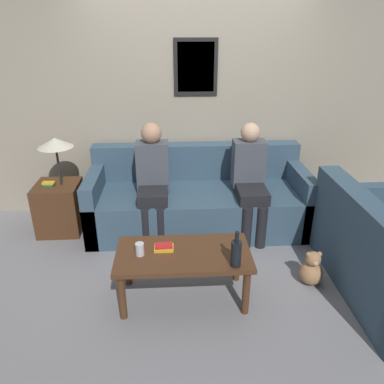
% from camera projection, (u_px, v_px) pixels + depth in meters
% --- Properties ---
extents(ground_plane, '(16.00, 16.00, 0.00)m').
position_uv_depth(ground_plane, '(202.00, 250.00, 3.86)').
color(ground_plane, gray).
extents(wall_back, '(9.00, 0.08, 2.60)m').
position_uv_depth(wall_back, '(195.00, 103.00, 4.28)').
color(wall_back, '#9E937F').
rests_on(wall_back, ground_plane).
extents(couch_main, '(2.39, 0.94, 0.87)m').
position_uv_depth(couch_main, '(198.00, 200.00, 4.24)').
color(couch_main, '#385166').
rests_on(couch_main, ground_plane).
extents(coffee_table, '(1.09, 0.55, 0.45)m').
position_uv_depth(coffee_table, '(183.00, 259.00, 3.04)').
color(coffee_table, '#4C2D19').
rests_on(coffee_table, ground_plane).
extents(side_table_with_lamp, '(0.47, 0.46, 1.07)m').
position_uv_depth(side_table_with_lamp, '(59.00, 201.00, 4.10)').
color(side_table_with_lamp, '#4C2D19').
rests_on(side_table_with_lamp, ground_plane).
extents(wine_bottle, '(0.08, 0.08, 0.30)m').
position_uv_depth(wine_bottle, '(236.00, 253.00, 2.81)').
color(wine_bottle, black).
rests_on(wine_bottle, coffee_table).
extents(drinking_glass, '(0.07, 0.07, 0.11)m').
position_uv_depth(drinking_glass, '(140.00, 249.00, 2.96)').
color(drinking_glass, silver).
rests_on(drinking_glass, coffee_table).
extents(book_stack, '(0.16, 0.11, 0.05)m').
position_uv_depth(book_stack, '(164.00, 247.00, 3.05)').
color(book_stack, gold).
rests_on(book_stack, coffee_table).
extents(person_left, '(0.34, 0.58, 1.22)m').
position_uv_depth(person_left, '(153.00, 177.00, 3.90)').
color(person_left, black).
rests_on(person_left, ground_plane).
extents(person_right, '(0.34, 0.62, 1.20)m').
position_uv_depth(person_right, '(250.00, 177.00, 3.95)').
color(person_right, black).
rests_on(person_right, ground_plane).
extents(teddy_bear, '(0.21, 0.21, 0.33)m').
position_uv_depth(teddy_bear, '(312.00, 270.00, 3.32)').
color(teddy_bear, '#A87A51').
rests_on(teddy_bear, ground_plane).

